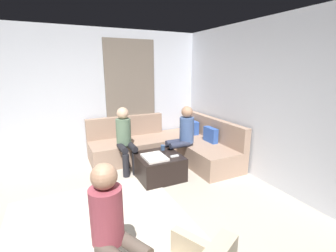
{
  "coord_description": "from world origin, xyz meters",
  "views": [
    {
      "loc": [
        2.24,
        -0.25,
        1.94
      ],
      "look_at": [
        -1.63,
        1.63,
        0.85
      ],
      "focal_mm": 25.28,
      "sensor_mm": 36.0,
      "label": 1
    }
  ],
  "objects_px": {
    "sectional_couch": "(169,146)",
    "person_on_couch_side": "(125,137)",
    "person_on_armchair": "(114,226)",
    "ottoman": "(159,166)",
    "game_remote": "(174,156)",
    "person_on_couch_back": "(182,134)",
    "coffee_mug": "(163,147)"
  },
  "relations": [
    {
      "from": "game_remote",
      "to": "person_on_couch_back",
      "type": "bearing_deg",
      "value": 138.3
    },
    {
      "from": "ottoman",
      "to": "sectional_couch",
      "type": "bearing_deg",
      "value": 142.37
    },
    {
      "from": "sectional_couch",
      "to": "ottoman",
      "type": "height_order",
      "value": "sectional_couch"
    },
    {
      "from": "coffee_mug",
      "to": "person_on_couch_back",
      "type": "relative_size",
      "value": 0.08
    },
    {
      "from": "coffee_mug",
      "to": "ottoman",
      "type": "bearing_deg",
      "value": -39.29
    },
    {
      "from": "person_on_couch_back",
      "to": "person_on_couch_side",
      "type": "bearing_deg",
      "value": 73.2
    },
    {
      "from": "sectional_couch",
      "to": "person_on_couch_side",
      "type": "bearing_deg",
      "value": -81.55
    },
    {
      "from": "person_on_couch_side",
      "to": "person_on_armchair",
      "type": "bearing_deg",
      "value": 72.14
    },
    {
      "from": "sectional_couch",
      "to": "game_remote",
      "type": "xyz_separation_m",
      "value": [
        0.92,
        -0.35,
        0.15
      ]
    },
    {
      "from": "ottoman",
      "to": "coffee_mug",
      "type": "xyz_separation_m",
      "value": [
        -0.22,
        0.18,
        0.26
      ]
    },
    {
      "from": "person_on_couch_back",
      "to": "person_on_couch_side",
      "type": "distance_m",
      "value": 1.1
    },
    {
      "from": "game_remote",
      "to": "person_on_couch_back",
      "type": "height_order",
      "value": "person_on_couch_back"
    },
    {
      "from": "ottoman",
      "to": "person_on_couch_back",
      "type": "bearing_deg",
      "value": 113.74
    },
    {
      "from": "person_on_couch_back",
      "to": "person_on_armchair",
      "type": "bearing_deg",
      "value": 139.17
    },
    {
      "from": "ottoman",
      "to": "person_on_armchair",
      "type": "bearing_deg",
      "value": -33.21
    },
    {
      "from": "person_on_armchair",
      "to": "ottoman",
      "type": "bearing_deg",
      "value": -149.25
    },
    {
      "from": "coffee_mug",
      "to": "game_remote",
      "type": "relative_size",
      "value": 0.63
    },
    {
      "from": "person_on_armchair",
      "to": "person_on_couch_side",
      "type": "bearing_deg",
      "value": -133.89
    },
    {
      "from": "sectional_couch",
      "to": "person_on_couch_side",
      "type": "height_order",
      "value": "person_on_couch_side"
    },
    {
      "from": "sectional_couch",
      "to": "person_on_couch_back",
      "type": "distance_m",
      "value": 0.6
    },
    {
      "from": "game_remote",
      "to": "person_on_couch_back",
      "type": "relative_size",
      "value": 0.12
    },
    {
      "from": "game_remote",
      "to": "person_on_armchair",
      "type": "height_order",
      "value": "person_on_armchair"
    },
    {
      "from": "sectional_couch",
      "to": "game_remote",
      "type": "bearing_deg",
      "value": -20.85
    },
    {
      "from": "coffee_mug",
      "to": "person_on_couch_side",
      "type": "xyz_separation_m",
      "value": [
        -0.37,
        -0.6,
        0.19
      ]
    },
    {
      "from": "ottoman",
      "to": "game_remote",
      "type": "xyz_separation_m",
      "value": [
        0.18,
        0.22,
        0.22
      ]
    },
    {
      "from": "sectional_couch",
      "to": "coffee_mug",
      "type": "distance_m",
      "value": 0.68
    },
    {
      "from": "person_on_couch_back",
      "to": "coffee_mug",
      "type": "bearing_deg",
      "value": 97.04
    },
    {
      "from": "person_on_armchair",
      "to": "game_remote",
      "type": "bearing_deg",
      "value": -156.63
    },
    {
      "from": "sectional_couch",
      "to": "coffee_mug",
      "type": "xyz_separation_m",
      "value": [
        0.52,
        -0.39,
        0.19
      ]
    },
    {
      "from": "sectional_couch",
      "to": "person_on_couch_back",
      "type": "height_order",
      "value": "person_on_couch_back"
    },
    {
      "from": "coffee_mug",
      "to": "person_on_couch_back",
      "type": "bearing_deg",
      "value": 97.04
    },
    {
      "from": "ottoman",
      "to": "game_remote",
      "type": "height_order",
      "value": "game_remote"
    }
  ]
}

